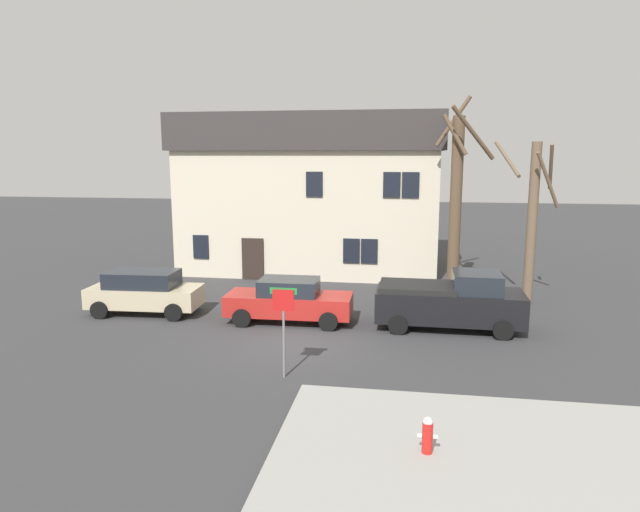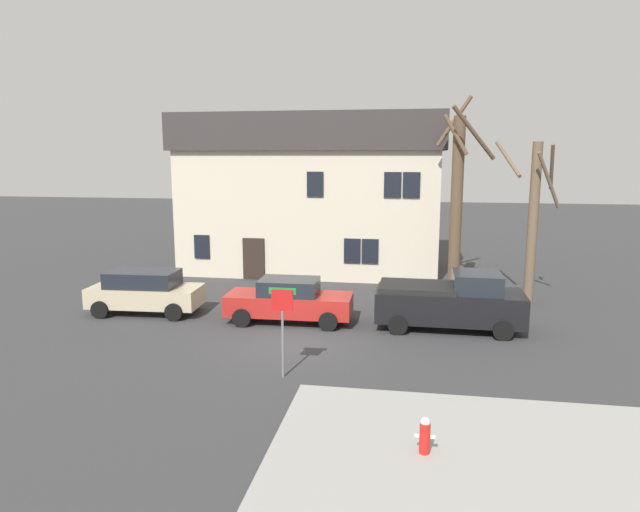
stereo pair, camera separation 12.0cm
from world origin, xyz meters
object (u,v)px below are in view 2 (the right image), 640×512
object	(u,v)px
fire_hydrant	(425,435)
street_sign_pole	(282,315)
tree_bare_near	(457,199)
pickup_truck_black	(450,301)
car_red_sedan	(289,300)
tree_bare_mid	(533,218)
building_main	(314,192)
car_beige_wagon	(145,291)

from	to	relation	value
fire_hydrant	street_sign_pole	xyz separation A→B (m)	(-3.86, 3.73, 1.29)
tree_bare_near	street_sign_pole	distance (m)	12.33
tree_bare_near	pickup_truck_black	world-z (taller)	tree_bare_near
car_red_sedan	street_sign_pole	world-z (taller)	street_sign_pole
tree_bare_mid	pickup_truck_black	size ratio (longest dim) A/B	1.30
pickup_truck_black	street_sign_pole	bearing A→B (deg)	-132.10
building_main	car_beige_wagon	xyz separation A→B (m)	(-4.94, -10.23, -3.31)
pickup_truck_black	car_red_sedan	bearing A→B (deg)	-178.72
car_red_sedan	pickup_truck_black	size ratio (longest dim) A/B	0.90
tree_bare_mid	car_beige_wagon	size ratio (longest dim) A/B	1.54
tree_bare_mid	fire_hydrant	world-z (taller)	tree_bare_mid
car_red_sedan	fire_hydrant	world-z (taller)	car_red_sedan
tree_bare_mid	pickup_truck_black	xyz separation A→B (m)	(-3.42, -3.96, -2.62)
building_main	car_red_sedan	world-z (taller)	building_main
pickup_truck_black	building_main	bearing A→B (deg)	123.37
pickup_truck_black	fire_hydrant	bearing A→B (deg)	-96.45
tree_bare_near	pickup_truck_black	xyz separation A→B (m)	(-0.47, -5.42, -3.26)
car_beige_wagon	pickup_truck_black	distance (m)	11.75
tree_bare_mid	building_main	bearing A→B (deg)	148.06
car_red_sedan	pickup_truck_black	bearing A→B (deg)	1.28
car_beige_wagon	car_red_sedan	xyz separation A→B (m)	(5.86, -0.24, -0.06)
fire_hydrant	pickup_truck_black	bearing A→B (deg)	83.55
street_sign_pole	fire_hydrant	bearing A→B (deg)	-44.07
building_main	car_red_sedan	xyz separation A→B (m)	(0.92, -10.47, -3.37)
pickup_truck_black	street_sign_pole	size ratio (longest dim) A/B	2.02
pickup_truck_black	fire_hydrant	distance (m)	9.22
tree_bare_near	street_sign_pole	bearing A→B (deg)	-116.31
building_main	car_beige_wagon	world-z (taller)	building_main
tree_bare_near	pickup_truck_black	distance (m)	6.34
pickup_truck_black	fire_hydrant	world-z (taller)	pickup_truck_black
building_main	pickup_truck_black	distance (m)	12.78
car_red_sedan	fire_hydrant	distance (m)	10.24
fire_hydrant	street_sign_pole	bearing A→B (deg)	135.93
building_main	tree_bare_near	world-z (taller)	tree_bare_near
car_red_sedan	street_sign_pole	distance (m)	5.46
tree_bare_mid	car_beige_wagon	distance (m)	15.89
car_beige_wagon	car_red_sedan	distance (m)	5.87
tree_bare_near	fire_hydrant	size ratio (longest dim) A/B	11.16
car_red_sedan	pickup_truck_black	world-z (taller)	pickup_truck_black
building_main	fire_hydrant	xyz separation A→B (m)	(5.78, -19.48, -3.67)
car_red_sedan	fire_hydrant	bearing A→B (deg)	-61.70
tree_bare_near	car_beige_wagon	distance (m)	13.74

